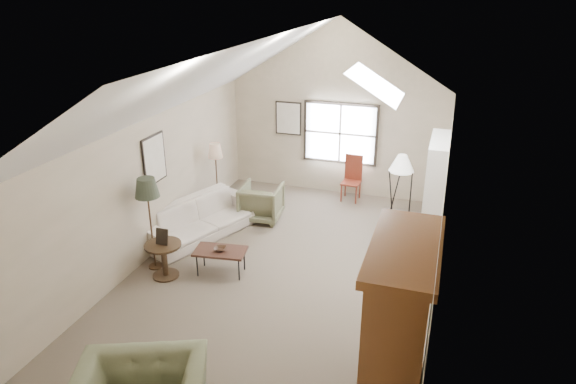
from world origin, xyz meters
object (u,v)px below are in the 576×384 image
(armoire, at_px, (397,333))
(armchair_far, at_px, (261,202))
(side_table, at_px, (164,260))
(side_chair, at_px, (351,179))
(coffee_table, at_px, (221,262))
(sofa, at_px, (202,218))

(armoire, relative_size, armchair_far, 2.61)
(side_table, bearing_deg, armchair_far, 73.84)
(side_table, xyz_separation_m, side_chair, (2.35, 4.20, 0.21))
(armoire, xyz_separation_m, armchair_far, (-3.29, 4.41, -0.72))
(armoire, height_order, side_table, armoire)
(armchair_far, distance_m, coffee_table, 2.25)
(sofa, relative_size, coffee_table, 2.82)
(armoire, bearing_deg, side_chair, 105.90)
(sofa, distance_m, armchair_far, 1.34)
(sofa, xyz_separation_m, side_table, (0.10, -1.60, -0.05))
(armchair_far, bearing_deg, sofa, 46.04)
(side_chair, bearing_deg, armchair_far, -131.62)
(armchair_far, distance_m, side_chair, 2.24)
(coffee_table, bearing_deg, side_chair, 68.75)
(armoire, relative_size, side_table, 3.56)
(armchair_far, relative_size, coffee_table, 0.96)
(armoire, relative_size, side_chair, 2.11)
(sofa, distance_m, side_chair, 3.58)
(side_table, bearing_deg, coffee_table, 23.99)
(side_chair, bearing_deg, armoire, -70.43)
(coffee_table, height_order, side_table, side_table)
(sofa, relative_size, side_chair, 2.37)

